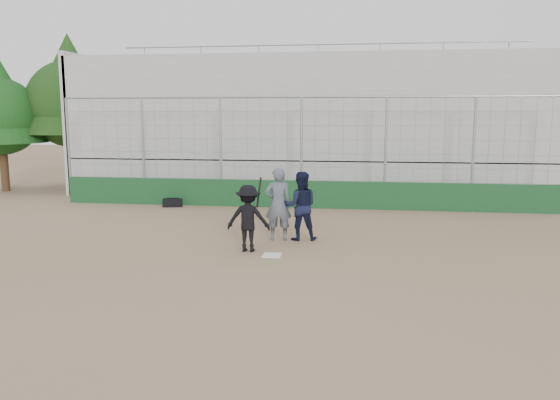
# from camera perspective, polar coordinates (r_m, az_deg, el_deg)

# --- Properties ---
(ground) EXTENTS (90.00, 90.00, 0.00)m
(ground) POSITION_cam_1_polar(r_m,az_deg,el_deg) (13.29, -0.84, -5.84)
(ground) COLOR brown
(ground) RESTS_ON ground
(home_plate) EXTENTS (0.44, 0.44, 0.02)m
(home_plate) POSITION_cam_1_polar(r_m,az_deg,el_deg) (13.29, -0.84, -5.79)
(home_plate) COLOR white
(home_plate) RESTS_ON ground
(backstop) EXTENTS (18.10, 0.25, 4.04)m
(backstop) POSITION_cam_1_polar(r_m,az_deg,el_deg) (19.94, 2.23, 1.93)
(backstop) COLOR #133B1C
(backstop) RESTS_ON ground
(bleachers) EXTENTS (20.25, 6.70, 6.98)m
(bleachers) POSITION_cam_1_polar(r_m,az_deg,el_deg) (24.73, 3.42, 7.84)
(bleachers) COLOR #A1A1A1
(bleachers) RESTS_ON ground
(tree_left) EXTENTS (4.48, 4.48, 7.00)m
(tree_left) POSITION_cam_1_polar(r_m,az_deg,el_deg) (27.03, -21.08, 10.47)
(tree_left) COLOR #371F14
(tree_left) RESTS_ON ground
(tree_right) EXTENTS (3.84, 3.84, 6.00)m
(tree_right) POSITION_cam_1_polar(r_m,az_deg,el_deg) (27.06, -27.25, 8.74)
(tree_right) COLOR #362413
(tree_right) RESTS_ON ground
(batter_at_plate) EXTENTS (1.08, 0.75, 1.83)m
(batter_at_plate) POSITION_cam_1_polar(r_m,az_deg,el_deg) (13.58, -3.34, -1.91)
(batter_at_plate) COLOR black
(batter_at_plate) RESTS_ON ground
(catcher_crouched) EXTENTS (1.01, 0.84, 1.26)m
(catcher_crouched) POSITION_cam_1_polar(r_m,az_deg,el_deg) (14.78, 2.15, -1.84)
(catcher_crouched) COLOR black
(catcher_crouched) RESTS_ON ground
(umpire) EXTENTS (0.78, 0.57, 1.79)m
(umpire) POSITION_cam_1_polar(r_m,az_deg,el_deg) (14.75, -0.19, -0.80)
(umpire) COLOR #4E5763
(umpire) RESTS_ON ground
(equipment_bag) EXTENTS (0.75, 0.45, 0.34)m
(equipment_bag) POSITION_cam_1_polar(r_m,az_deg,el_deg) (20.58, -11.17, -0.28)
(equipment_bag) COLOR black
(equipment_bag) RESTS_ON ground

